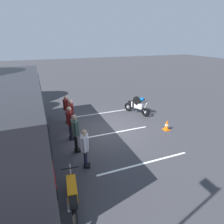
% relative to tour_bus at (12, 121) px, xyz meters
% --- Properties ---
extents(ground_plane, '(80.00, 80.00, 0.00)m').
position_rel_tour_bus_xyz_m(ground_plane, '(0.91, -4.29, -1.64)').
color(ground_plane, '#38383D').
extents(tour_bus, '(9.09, 2.74, 3.25)m').
position_rel_tour_bus_xyz_m(tour_bus, '(0.00, 0.00, 0.00)').
color(tour_bus, '#26262B').
rests_on(tour_bus, ground_plane).
extents(spectator_far_left, '(0.57, 0.38, 1.65)m').
position_rel_tour_bus_xyz_m(spectator_far_left, '(-1.87, -2.58, -0.67)').
color(spectator_far_left, black).
rests_on(spectator_far_left, ground_plane).
extents(spectator_left, '(0.57, 0.31, 1.81)m').
position_rel_tour_bus_xyz_m(spectator_left, '(-0.66, -2.43, -0.56)').
color(spectator_left, black).
rests_on(spectator_left, ground_plane).
extents(spectator_centre, '(0.58, 0.33, 1.76)m').
position_rel_tour_bus_xyz_m(spectator_centre, '(0.54, -2.39, -0.59)').
color(spectator_centre, black).
rests_on(spectator_centre, ground_plane).
extents(spectator_right, '(0.58, 0.36, 1.79)m').
position_rel_tour_bus_xyz_m(spectator_right, '(1.55, -2.61, -0.57)').
color(spectator_right, black).
rests_on(spectator_right, ground_plane).
extents(spectator_far_right, '(0.57, 0.38, 1.73)m').
position_rel_tour_bus_xyz_m(spectator_far_right, '(2.58, -2.52, -0.62)').
color(spectator_far_right, black).
rests_on(spectator_far_right, ground_plane).
extents(parked_motorcycle_silver, '(2.05, 0.58, 0.99)m').
position_rel_tour_bus_xyz_m(parked_motorcycle_silver, '(-3.62, -1.78, -1.16)').
color(parked_motorcycle_silver, black).
rests_on(parked_motorcycle_silver, ground_plane).
extents(stunt_motorcycle, '(1.90, 1.05, 1.23)m').
position_rel_tour_bus_xyz_m(stunt_motorcycle, '(2.50, -7.11, -1.03)').
color(stunt_motorcycle, black).
rests_on(stunt_motorcycle, ground_plane).
extents(traffic_cone, '(0.34, 0.34, 0.63)m').
position_rel_tour_bus_xyz_m(traffic_cone, '(-0.26, -7.55, -1.34)').
color(traffic_cone, orange).
rests_on(traffic_cone, ground_plane).
extents(bay_line_a, '(0.17, 4.16, 0.01)m').
position_rel_tour_bus_xyz_m(bay_line_a, '(-2.50, -4.90, -1.64)').
color(bay_line_a, white).
rests_on(bay_line_a, ground_plane).
extents(bay_line_b, '(0.16, 3.53, 0.01)m').
position_rel_tour_bus_xyz_m(bay_line_b, '(0.45, -4.90, -1.64)').
color(bay_line_b, white).
rests_on(bay_line_b, ground_plane).
extents(bay_line_c, '(0.17, 4.02, 0.01)m').
position_rel_tour_bus_xyz_m(bay_line_c, '(3.41, -4.90, -1.64)').
color(bay_line_c, white).
rests_on(bay_line_c, ground_plane).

